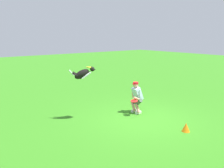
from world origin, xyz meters
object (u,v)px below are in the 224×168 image
person (137,96)px  training_cone (186,127)px  dog (83,74)px  frisbee_flying (90,67)px  frisbee_held (134,101)px

person → training_cone: bearing=95.5°
dog → frisbee_flying: 0.34m
person → frisbee_held: person is taller
person → training_cone: size_ratio=4.33×
frisbee_flying → training_cone: frisbee_flying is taller
frisbee_flying → training_cone: (-1.82, 2.96, -1.84)m
frisbee_flying → training_cone: 3.93m
dog → frisbee_flying: bearing=11.4°
frisbee_held → dog: bearing=-25.8°
person → dog: size_ratio=1.49×
dog → frisbee_held: (-1.77, 0.86, -1.15)m
training_cone → frisbee_held: bearing=-82.7°
frisbee_held → training_cone: (-0.28, 2.20, -0.46)m
frisbee_flying → frisbee_held: frisbee_flying is taller
frisbee_held → training_cone: frisbee_held is taller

